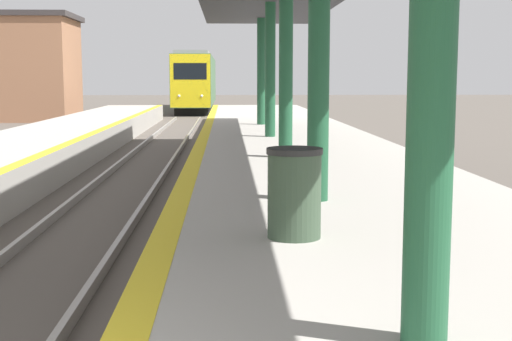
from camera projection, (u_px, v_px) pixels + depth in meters
The scene contains 2 objects.
train at pixel (196, 82), 54.37m from camera, with size 2.61×19.20×4.23m.
trash_bin at pixel (294, 193), 7.21m from camera, with size 0.57×0.57×0.92m.
Camera 1 is at (2.29, -2.61, 2.47)m, focal length 50.00 mm.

